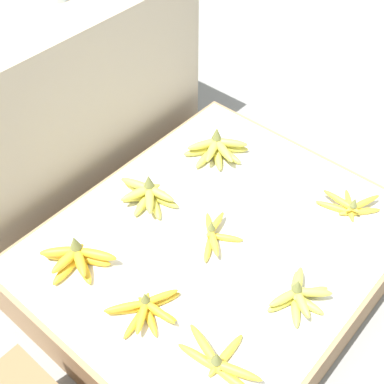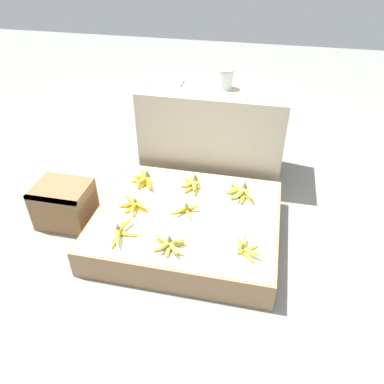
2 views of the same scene
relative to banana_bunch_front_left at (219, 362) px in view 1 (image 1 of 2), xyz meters
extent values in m
plane|color=gray|center=(0.35, 0.29, -0.22)|extent=(10.00, 10.00, 0.00)
cube|color=#997551|center=(0.35, 0.29, -0.13)|extent=(1.19, 1.00, 0.19)
cube|color=silver|center=(0.35, 0.29, -0.03)|extent=(1.15, 0.97, 0.00)
cube|color=tan|center=(0.37, 1.14, 0.15)|extent=(1.10, 0.55, 0.74)
ellipsoid|color=gold|center=(-0.01, -0.05, -0.01)|extent=(0.03, 0.16, 0.03)
ellipsoid|color=gold|center=(0.03, 0.00, -0.01)|extent=(0.16, 0.03, 0.03)
ellipsoid|color=gold|center=(-0.02, 0.05, -0.01)|extent=(0.05, 0.16, 0.03)
ellipsoid|color=gold|center=(0.00, -0.05, 0.01)|extent=(0.08, 0.16, 0.03)
ellipsoid|color=gold|center=(0.00, 0.05, 0.01)|extent=(0.08, 0.16, 0.03)
cone|color=olive|center=(-0.01, 0.00, 0.05)|extent=(0.03, 0.03, 0.04)
ellipsoid|color=gold|center=(0.28, -0.02, -0.01)|extent=(0.13, 0.07, 0.03)
ellipsoid|color=gold|center=(0.28, -0.06, -0.01)|extent=(0.12, 0.09, 0.03)
ellipsoid|color=gold|center=(0.32, -0.07, -0.01)|extent=(0.03, 0.13, 0.03)
ellipsoid|color=gold|center=(0.36, -0.06, -0.01)|extent=(0.12, 0.09, 0.03)
ellipsoid|color=gold|center=(0.34, -0.02, -0.01)|extent=(0.12, 0.09, 0.03)
ellipsoid|color=gold|center=(0.28, -0.03, 0.01)|extent=(0.13, 0.07, 0.03)
ellipsoid|color=gold|center=(0.30, -0.06, 0.01)|extent=(0.09, 0.12, 0.03)
ellipsoid|color=gold|center=(0.34, -0.07, 0.01)|extent=(0.10, 0.12, 0.03)
ellipsoid|color=gold|center=(0.34, -0.03, 0.01)|extent=(0.12, 0.08, 0.03)
cone|color=olive|center=(0.32, -0.04, 0.05)|extent=(0.03, 0.03, 0.04)
ellipsoid|color=gold|center=(0.76, -0.01, -0.02)|extent=(0.13, 0.12, 0.02)
ellipsoid|color=gold|center=(0.76, 0.03, -0.02)|extent=(0.13, 0.11, 0.02)
ellipsoid|color=gold|center=(0.72, 0.05, -0.02)|extent=(0.06, 0.15, 0.02)
ellipsoid|color=gold|center=(0.78, -0.01, 0.01)|extent=(0.15, 0.07, 0.02)
ellipsoid|color=gold|center=(0.74, 0.05, 0.01)|extent=(0.03, 0.15, 0.02)
cone|color=olive|center=(0.73, 0.01, 0.04)|extent=(0.03, 0.03, 0.04)
ellipsoid|color=gold|center=(-0.04, 0.31, -0.01)|extent=(0.12, 0.11, 0.02)
ellipsoid|color=gold|center=(-0.05, 0.27, -0.01)|extent=(0.14, 0.05, 0.02)
ellipsoid|color=gold|center=(-0.02, 0.25, -0.01)|extent=(0.09, 0.13, 0.02)
ellipsoid|color=gold|center=(0.01, 0.25, -0.01)|extent=(0.06, 0.14, 0.02)
ellipsoid|color=gold|center=(0.04, 0.26, -0.01)|extent=(0.14, 0.08, 0.02)
ellipsoid|color=gold|center=(-0.05, 0.31, 0.01)|extent=(0.13, 0.10, 0.02)
ellipsoid|color=gold|center=(-0.03, 0.26, 0.01)|extent=(0.13, 0.09, 0.02)
ellipsoid|color=gold|center=(0.00, 0.24, 0.01)|extent=(0.03, 0.14, 0.02)
ellipsoid|color=gold|center=(0.03, 0.26, 0.01)|extent=(0.14, 0.08, 0.02)
cone|color=olive|center=(0.00, 0.28, 0.04)|extent=(0.03, 0.03, 0.04)
ellipsoid|color=gold|center=(0.29, 0.28, -0.02)|extent=(0.12, 0.08, 0.02)
ellipsoid|color=gold|center=(0.36, 0.27, -0.02)|extent=(0.08, 0.12, 0.02)
ellipsoid|color=gold|center=(0.36, 0.33, -0.02)|extent=(0.10, 0.11, 0.02)
ellipsoid|color=gold|center=(0.31, 0.27, 0.01)|extent=(0.10, 0.11, 0.02)
ellipsoid|color=gold|center=(0.37, 0.31, 0.01)|extent=(0.13, 0.05, 0.02)
cone|color=olive|center=(0.34, 0.31, 0.04)|extent=(0.03, 0.03, 0.04)
ellipsoid|color=gold|center=(-0.04, 0.60, -0.01)|extent=(0.11, 0.13, 0.03)
ellipsoid|color=gold|center=(-0.07, 0.56, -0.01)|extent=(0.14, 0.06, 0.03)
ellipsoid|color=gold|center=(-0.03, 0.53, -0.01)|extent=(0.08, 0.14, 0.03)
ellipsoid|color=gold|center=(0.01, 0.53, -0.01)|extent=(0.09, 0.14, 0.03)
ellipsoid|color=gold|center=(-0.05, 0.60, 0.02)|extent=(0.12, 0.12, 0.03)
ellipsoid|color=gold|center=(-0.05, 0.57, 0.02)|extent=(0.14, 0.04, 0.03)
ellipsoid|color=gold|center=(-0.03, 0.54, 0.02)|extent=(0.09, 0.14, 0.03)
ellipsoid|color=gold|center=(0.02, 0.51, 0.02)|extent=(0.09, 0.14, 0.03)
cone|color=olive|center=(-0.01, 0.57, 0.06)|extent=(0.04, 0.04, 0.05)
ellipsoid|color=gold|center=(0.33, 0.63, -0.01)|extent=(0.05, 0.16, 0.03)
ellipsoid|color=gold|center=(0.31, 0.60, -0.01)|extent=(0.14, 0.11, 0.03)
ellipsoid|color=gold|center=(0.30, 0.58, -0.01)|extent=(0.16, 0.07, 0.03)
ellipsoid|color=gold|center=(0.31, 0.55, -0.01)|extent=(0.10, 0.15, 0.03)
ellipsoid|color=gold|center=(0.34, 0.55, -0.01)|extent=(0.06, 0.16, 0.03)
ellipsoid|color=gold|center=(0.32, 0.63, 0.02)|extent=(0.07, 0.16, 0.03)
ellipsoid|color=gold|center=(0.30, 0.60, 0.02)|extent=(0.15, 0.08, 0.03)
ellipsoid|color=gold|center=(0.31, 0.56, 0.02)|extent=(0.13, 0.13, 0.03)
ellipsoid|color=gold|center=(0.34, 0.56, 0.02)|extent=(0.05, 0.16, 0.03)
cone|color=olive|center=(0.34, 0.59, 0.06)|extent=(0.04, 0.04, 0.05)
ellipsoid|color=gold|center=(0.64, 0.60, -0.01)|extent=(0.15, 0.11, 0.03)
ellipsoid|color=gold|center=(0.63, 0.56, -0.01)|extent=(0.16, 0.05, 0.03)
ellipsoid|color=gold|center=(0.65, 0.54, -0.01)|extent=(0.13, 0.14, 0.03)
ellipsoid|color=gold|center=(0.68, 0.52, -0.01)|extent=(0.04, 0.16, 0.03)
ellipsoid|color=gold|center=(0.71, 0.53, -0.01)|extent=(0.12, 0.15, 0.03)
ellipsoid|color=gold|center=(0.65, 0.59, 0.02)|extent=(0.16, 0.10, 0.03)
ellipsoid|color=gold|center=(0.65, 0.56, 0.02)|extent=(0.16, 0.09, 0.03)
ellipsoid|color=gold|center=(0.67, 0.53, 0.02)|extent=(0.09, 0.16, 0.03)
ellipsoid|color=gold|center=(0.71, 0.54, 0.02)|extent=(0.11, 0.15, 0.03)
cone|color=olive|center=(0.69, 0.57, 0.06)|extent=(0.04, 0.04, 0.05)
camera|label=1|loc=(-0.56, -0.39, 1.36)|focal=50.00mm
camera|label=2|loc=(0.78, -1.55, 1.53)|focal=35.00mm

